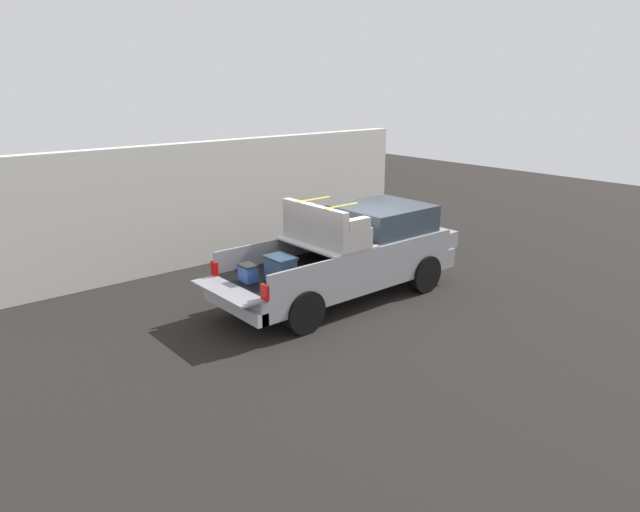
% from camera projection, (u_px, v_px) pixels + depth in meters
% --- Properties ---
extents(ground_plane, '(40.00, 40.00, 0.00)m').
position_uv_depth(ground_plane, '(341.00, 298.00, 12.77)').
color(ground_plane, black).
extents(pickup_truck, '(6.05, 2.06, 2.23)m').
position_uv_depth(pickup_truck, '(354.00, 252.00, 12.72)').
color(pickup_truck, gray).
rests_on(pickup_truck, ground_plane).
extents(building_facade, '(11.90, 0.36, 3.16)m').
position_uv_depth(building_facade, '(224.00, 200.00, 15.29)').
color(building_facade, silver).
rests_on(building_facade, ground_plane).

